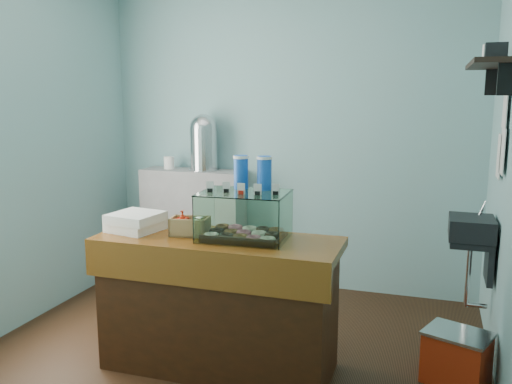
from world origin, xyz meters
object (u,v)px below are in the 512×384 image
(display_case, at_px, (246,213))
(red_cooler, at_px, (457,357))
(counter, at_px, (218,303))
(coffee_urn, at_px, (204,141))

(display_case, distance_m, red_cooler, 1.62)
(counter, xyz_separation_m, display_case, (0.17, 0.07, 0.61))
(coffee_urn, xyz_separation_m, red_cooler, (2.29, -1.30, -1.21))
(counter, height_order, red_cooler, counter)
(display_case, xyz_separation_m, red_cooler, (1.34, 0.21, -0.89))
(counter, height_order, coffee_urn, coffee_urn)
(counter, xyz_separation_m, red_cooler, (1.51, 0.28, -0.28))
(coffee_urn, bearing_deg, red_cooler, -29.60)
(display_case, relative_size, coffee_urn, 1.08)
(coffee_urn, bearing_deg, display_case, -57.68)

